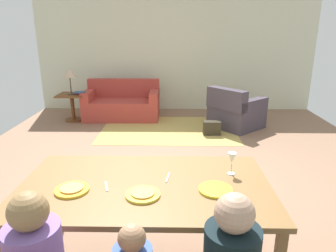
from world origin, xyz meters
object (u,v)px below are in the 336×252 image
plate_near_man (72,190)px  plate_near_woman (215,190)px  couch (122,104)px  table_lamp (69,74)px  armchair (235,112)px  plate_near_child (143,195)px  handbag (212,128)px  dining_table (145,191)px  side_table (72,103)px  book_lower (81,93)px  book_upper (80,92)px  wine_glass (232,159)px

plate_near_man → plate_near_woman: (1.05, 0.02, 0.00)m
couch → table_lamp: bearing=-165.9°
armchair → table_lamp: table_lamp is taller
plate_near_child → handbag: (0.93, 3.57, -0.64)m
couch → armchair: bearing=-16.4°
dining_table → table_lamp: (-1.94, 4.29, 0.31)m
side_table → book_lower: 0.29m
couch → book_upper: size_ratio=7.30×
wine_glass → book_lower: size_ratio=0.85×
wine_glass → armchair: wine_glass is taller
plate_near_man → side_table: (-1.42, 4.41, -0.39)m
book_upper → dining_table: bearing=-67.6°
plate_near_child → table_lamp: (-1.94, 4.47, 0.24)m
book_lower → handbag: 2.89m
plate_near_man → armchair: 4.46m
plate_near_man → book_upper: size_ratio=1.14×
couch → table_lamp: 1.27m
couch → book_lower: couch is taller
plate_near_child → book_upper: bearing=111.6°
book_lower → book_upper: bearing=-94.4°
wine_glass → dining_table: bearing=-165.4°
dining_table → armchair: (1.44, 3.85, -0.38)m
armchair → book_lower: size_ratio=5.49×
table_lamp → handbag: (2.88, -0.90, -0.88)m
side_table → table_lamp: bearing=0.0°
dining_table → handbag: bearing=74.6°
armchair → table_lamp: bearing=172.7°
plate_near_child → book_lower: plate_near_child is taller
plate_near_child → plate_near_man: bearing=173.5°
dining_table → book_lower: size_ratio=8.70×
side_table → couch: bearing=14.1°
dining_table → wine_glass: bearing=14.6°
couch → armchair: size_ratio=1.33×
dining_table → plate_near_child: 0.19m
side_table → book_upper: (0.18, -0.01, 0.24)m
table_lamp → side_table: bearing=0.0°
couch → handbag: size_ratio=5.02×
plate_near_man → armchair: armchair is taller
wine_glass → armchair: 3.79m
book_upper → handbag: size_ratio=0.69×
plate_near_child → table_lamp: bearing=113.5°
wine_glass → table_lamp: bearing=122.7°
plate_near_man → plate_near_woman: size_ratio=1.00×
dining_table → wine_glass: (0.69, 0.18, 0.19)m
plate_near_man → handbag: bearing=67.4°
armchair → book_lower: (-3.20, 0.47, 0.28)m
armchair → book_upper: (-3.21, 0.43, 0.30)m
plate_near_child → side_table: size_ratio=0.43×
book_lower → plate_near_child: bearing=-68.7°
plate_near_child → book_upper: plate_near_child is taller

